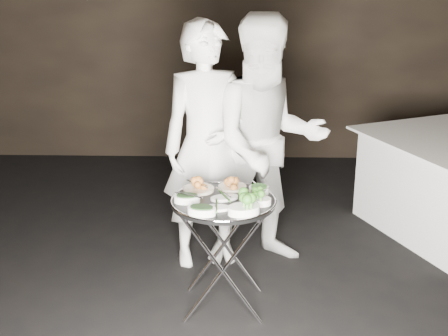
{
  "coord_description": "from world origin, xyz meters",
  "views": [
    {
      "loc": [
        0.14,
        -3.56,
        2.28
      ],
      "look_at": [
        0.04,
        0.32,
        0.95
      ],
      "focal_mm": 50.0,
      "sensor_mm": 36.0,
      "label": 1
    }
  ],
  "objects_px": {
    "waiter_right": "(268,144)",
    "tray_stand": "(223,249)",
    "serving_tray": "(223,202)",
    "waiter_left": "(207,146)"
  },
  "relations": [
    {
      "from": "waiter_left",
      "to": "tray_stand",
      "type": "bearing_deg",
      "value": -95.89
    },
    {
      "from": "tray_stand",
      "to": "waiter_right",
      "type": "distance_m",
      "value": 0.93
    },
    {
      "from": "tray_stand",
      "to": "serving_tray",
      "type": "xyz_separation_m",
      "value": [
        0.0,
        0.0,
        0.34
      ]
    },
    {
      "from": "waiter_right",
      "to": "tray_stand",
      "type": "bearing_deg",
      "value": -126.21
    },
    {
      "from": "serving_tray",
      "to": "waiter_right",
      "type": "xyz_separation_m",
      "value": [
        0.31,
        0.71,
        0.18
      ]
    },
    {
      "from": "tray_stand",
      "to": "serving_tray",
      "type": "bearing_deg",
      "value": 0.0
    },
    {
      "from": "serving_tray",
      "to": "waiter_left",
      "type": "relative_size",
      "value": 0.37
    },
    {
      "from": "serving_tray",
      "to": "tray_stand",
      "type": "bearing_deg",
      "value": 0.0
    },
    {
      "from": "serving_tray",
      "to": "waiter_left",
      "type": "height_order",
      "value": "waiter_left"
    },
    {
      "from": "tray_stand",
      "to": "waiter_right",
      "type": "height_order",
      "value": "waiter_right"
    }
  ]
}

